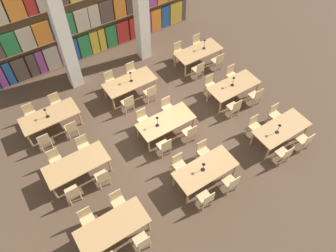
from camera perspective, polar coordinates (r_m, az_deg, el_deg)
The scene contains 54 objects.
ground_plane at distance 12.51m, azimuth -0.64°, elevation -1.14°, with size 40.00×40.00×0.00m, color #4C3828.
bookshelf_bank at distance 14.89m, azimuth -13.81°, elevation 20.59°, with size 10.13×0.35×5.50m.
pillar_left at distance 13.11m, azimuth -18.43°, elevation 16.73°, with size 0.50×0.50×6.00m.
reading_table_0 at distance 10.04m, azimuth -9.64°, elevation -17.04°, with size 2.12×0.95×0.73m.
chair_1 at distance 10.51m, azimuth -13.94°, elevation -15.35°, with size 0.42×0.40×0.87m.
chair_2 at distance 10.00m, azimuth -4.49°, elevation -19.43°, with size 0.42×0.40×0.87m.
chair_3 at distance 10.58m, azimuth -8.74°, elevation -12.77°, with size 0.42×0.40×0.87m.
reading_table_1 at distance 10.86m, azimuth 6.53°, elevation -7.61°, with size 2.12×0.95×0.73m.
chair_4 at distance 10.57m, azimuth 6.67°, elevation -12.41°, with size 0.42×0.40×0.87m.
chair_5 at distance 11.14m, azimuth 1.91°, elevation -6.63°, with size 0.42×0.40×0.87m.
chair_6 at distance 10.96m, azimuth 10.97°, elevation -9.65°, with size 0.42×0.40×0.87m.
chair_7 at distance 11.51m, azimuth 6.13°, elevation -4.24°, with size 0.42×0.40×0.87m.
desk_lamp_0 at distance 10.55m, azimuth 6.21°, elevation -6.84°, with size 0.14×0.14×0.39m.
reading_table_2 at distance 12.46m, azimuth 19.18°, elevation -0.51°, with size 2.12×0.95×0.73m.
chair_8 at distance 12.06m, azimuth 19.64°, elevation -4.56°, with size 0.42×0.40×0.87m.
chair_9 at distance 12.54m, azimuth 14.83°, elevation 0.12°, with size 0.42×0.40×0.87m.
chair_10 at distance 12.68m, azimuth 22.80°, elevation -2.35°, with size 0.42×0.40×0.87m.
chair_11 at distance 13.14m, azimuth 18.10°, elevation 2.04°, with size 0.42×0.40×0.87m.
desk_lamp_1 at distance 11.99m, azimuth 18.80°, elevation -0.16°, with size 0.14×0.14×0.45m.
reading_table_3 at distance 11.30m, azimuth -15.64°, elevation -6.59°, with size 2.12×0.95×0.73m.
chair_12 at distance 11.02m, azimuth -16.28°, elevation -11.10°, with size 0.42×0.40×0.87m.
chair_13 at distance 11.88m, azimuth -19.05°, elevation -5.48°, with size 0.42×0.40×0.87m.
chair_14 at distance 11.08m, azimuth -11.35°, elevation -8.71°, with size 0.42×0.40×0.87m.
chair_15 at distance 11.94m, azimuth -14.51°, elevation -3.32°, with size 0.42×0.40×0.87m.
reading_table_4 at distance 11.97m, azimuth -0.38°, elevation 0.67°, with size 2.12×0.95×0.73m.
chair_16 at distance 11.55m, azimuth -0.59°, elevation -3.49°, with size 0.42×0.40×0.87m.
chair_17 at distance 12.37m, azimuth -4.40°, elevation 1.31°, with size 0.42×0.40×0.87m.
chair_18 at distance 11.94m, azimuth 3.86°, elevation -1.13°, with size 0.42×0.40×0.87m.
chair_19 at distance 12.74m, azimuth -0.12°, elevation 3.38°, with size 0.42×0.40×0.87m.
desk_lamp_2 at distance 11.54m, azimuth -1.89°, elevation 1.12°, with size 0.14×0.14×0.49m.
reading_table_5 at distance 13.52m, azimuth 11.38°, elevation 6.78°, with size 2.12×0.95×0.73m.
chair_20 at distance 12.99m, azimuth 11.51°, elevation 3.27°, with size 0.42×0.40×0.87m.
chair_21 at distance 13.73m, azimuth 7.41°, elevation 7.23°, with size 0.42×0.40×0.87m.
chair_22 at distance 13.62m, azimuth 15.07°, elevation 5.13°, with size 0.42×0.40×0.87m.
chair_23 at distance 14.33m, azimuth 10.98°, elevation 8.85°, with size 0.42×0.40×0.87m.
desk_lamp_3 at distance 13.25m, azimuth 11.34°, elevation 7.94°, with size 0.14×0.14×0.45m.
reading_table_6 at distance 12.91m, azimuth -19.93°, elevation 1.48°, with size 2.12×0.95×0.73m.
chair_24 at distance 12.51m, azimuth -20.78°, elevation -2.33°, with size 0.42×0.40×0.87m.
chair_25 at distance 13.57m, azimuth -22.86°, elevation 2.01°, with size 0.42×0.40×0.87m.
chair_26 at distance 12.56m, azimuth -16.50°, elevation -0.32°, with size 0.42×0.40×0.87m.
chair_27 at distance 13.61m, azimuth -18.90°, elevation 3.86°, with size 0.42×0.40×0.87m.
desk_lamp_4 at distance 12.63m, azimuth -20.57°, elevation 2.42°, with size 0.14×0.14×0.44m.
reading_table_7 at distance 13.49m, azimuth -6.68°, elevation 7.47°, with size 2.12×0.95×0.73m.
chair_28 at distance 12.98m, azimuth -6.99°, elevation 4.07°, with size 0.42×0.40×0.87m.
chair_29 at distance 14.00m, azimuth -9.99°, elevation 7.83°, with size 0.42×0.40×0.87m.
chair_30 at distance 13.29m, azimuth -3.12°, elevation 5.85°, with size 0.42×0.40×0.87m.
chair_31 at distance 14.29m, azimuth -6.32°, elevation 9.43°, with size 0.42×0.40×0.87m.
desk_lamp_5 at distance 13.24m, azimuth -6.53°, elevation 8.86°, with size 0.14×0.14×0.50m.
reading_table_8 at distance 14.96m, azimuth 5.32°, elevation 12.68°, with size 2.12×0.95×0.73m.
chair_32 at distance 14.36m, azimuth 5.34°, elevation 9.79°, with size 0.42×0.40×0.87m.
chair_33 at distance 15.29m, azimuth 1.88°, elevation 12.96°, with size 0.42×0.40×0.87m.
chair_34 at distance 14.91m, azimuth 8.67°, elevation 11.18°, with size 0.42×0.40×0.87m.
chair_35 at distance 15.80m, azimuth 5.14°, elevation 14.20°, with size 0.42×0.40×0.87m.
desk_lamp_6 at distance 14.88m, azimuth 6.39°, elevation 14.29°, with size 0.14×0.14×0.49m.
Camera 1 is at (-4.09, -6.52, 9.86)m, focal length 35.00 mm.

